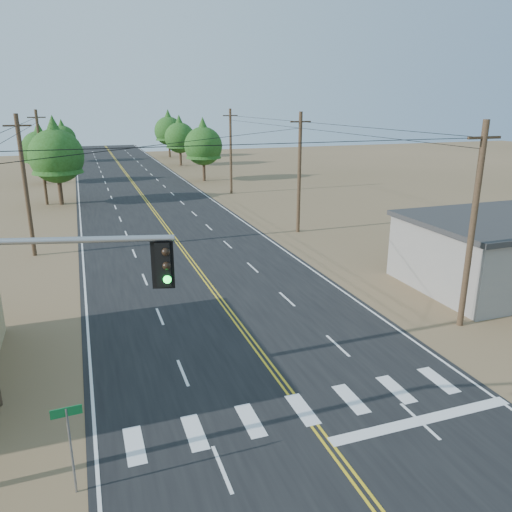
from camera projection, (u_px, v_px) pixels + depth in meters
name	position (u px, v px, depth m)	size (l,w,h in m)	color
road	(182.00, 249.00, 37.99)	(15.00, 200.00, 0.02)	black
utility_pole_left_mid	(25.00, 186.00, 34.95)	(1.80, 0.30, 10.00)	#4C3826
utility_pole_left_far	(41.00, 157.00, 52.97)	(1.80, 0.30, 10.00)	#4C3826
utility_pole_right_near	(473.00, 226.00, 23.59)	(1.80, 0.30, 10.00)	#4C3826
utility_pole_right_mid	(299.00, 172.00, 41.61)	(1.80, 0.30, 10.00)	#4C3826
utility_pole_right_far	(231.00, 151.00, 59.63)	(1.80, 0.30, 10.00)	#4C3826
signal_mast_left	(0.00, 326.00, 12.86)	(6.43, 1.97, 7.67)	gray
street_sign	(69.00, 436.00, 13.79)	(0.83, 0.08, 2.81)	gray
tree_left_near	(56.00, 151.00, 52.87)	(5.69, 5.69, 9.48)	#3F2D1E
tree_left_mid	(40.00, 146.00, 67.08)	(4.98, 4.98, 8.30)	#3F2D1E
tree_left_far	(62.00, 136.00, 91.60)	(4.69, 4.69, 7.81)	#3F2D1E
tree_right_near	(203.00, 142.00, 69.35)	(5.28, 5.28, 8.80)	#3F2D1E
tree_right_mid	(180.00, 135.00, 86.30)	(5.21, 5.21, 8.69)	#3F2D1E
tree_right_far	(168.00, 128.00, 99.55)	(5.63, 5.63, 9.39)	#3F2D1E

